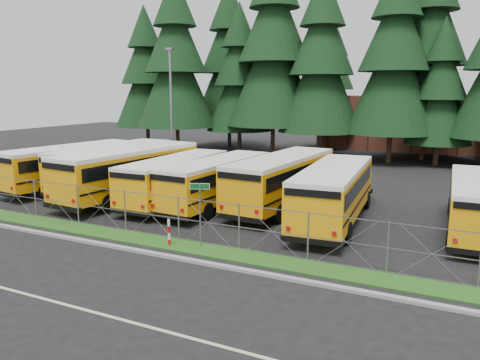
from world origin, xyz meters
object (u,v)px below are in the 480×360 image
object	(u,v)px
bus_5	(285,181)
street_sign	(200,201)
bus_1	(117,167)
bus_0	(76,167)
bus_6	(335,194)
bus_east	(476,206)
light_standard	(171,104)
bus_3	(179,180)
bus_2	(135,173)
striped_bollard	(169,233)
bus_4	(220,183)

from	to	relation	value
bus_5	street_sign	world-z (taller)	bus_5
bus_1	street_sign	xyz separation A→B (m)	(11.28, -7.97, 0.53)
bus_0	street_sign	distance (m)	15.63
bus_6	bus_east	world-z (taller)	bus_6
light_standard	bus_3	bearing A→B (deg)	-54.22
bus_2	bus_3	bearing A→B (deg)	10.49
bus_2	street_sign	distance (m)	10.53
bus_0	bus_3	xyz separation A→B (m)	(8.62, -0.39, -0.11)
bus_5	street_sign	bearing A→B (deg)	-90.68
bus_6	striped_bollard	distance (m)	8.72
bus_3	bus_5	world-z (taller)	bus_5
bus_0	bus_east	xyz separation A→B (m)	(24.48, 0.50, -0.15)
bus_1	bus_4	distance (m)	8.58
bus_1	light_standard	bearing A→B (deg)	101.84
bus_3	bus_6	bearing A→B (deg)	-2.29
bus_0	bus_4	size ratio (longest dim) A/B	1.07
bus_4	bus_2	bearing A→B (deg)	-170.42
bus_0	bus_3	distance (m)	8.63
bus_0	light_standard	world-z (taller)	light_standard
bus_4	bus_6	world-z (taller)	bus_6
bus_0	bus_6	size ratio (longest dim) A/B	1.01
bus_5	bus_1	bearing A→B (deg)	-174.52
bus_2	bus_4	distance (m)	5.71
bus_east	bus_0	bearing A→B (deg)	179.55
bus_1	bus_2	xyz separation A→B (m)	(2.84, -1.70, 0.07)
light_standard	striped_bollard	bearing A→B (deg)	-56.36
bus_4	bus_east	size ratio (longest dim) A/B	1.04
bus_6	bus_1	bearing A→B (deg)	169.92
bus_1	light_standard	xyz separation A→B (m)	(-1.99, 9.57, 4.00)
bus_0	striped_bollard	size ratio (longest dim) A/B	9.38
light_standard	street_sign	bearing A→B (deg)	-52.90
bus_1	light_standard	world-z (taller)	light_standard
bus_5	bus_east	xyz separation A→B (m)	(9.83, -0.83, -0.17)
bus_1	bus_2	size ratio (longest dim) A/B	0.96
bus_6	street_sign	bearing A→B (deg)	-126.87
street_sign	bus_2	bearing A→B (deg)	143.35
bus_3	bus_4	distance (m)	2.61
bus_6	light_standard	xyz separation A→B (m)	(-17.36, 11.17, 4.04)
bus_3	light_standard	xyz separation A→B (m)	(-7.91, 10.97, 4.13)
bus_3	street_sign	size ratio (longest dim) A/B	3.72
bus_4	bus_6	size ratio (longest dim) A/B	0.95
bus_2	striped_bollard	world-z (taller)	bus_2
bus_0	bus_6	world-z (taller)	bus_0
bus_3	street_sign	xyz separation A→B (m)	(5.36, -6.57, 0.66)
bus_5	light_standard	xyz separation A→B (m)	(-13.94, 9.25, 4.01)
bus_3	striped_bollard	size ratio (longest dim) A/B	8.70
bus_2	bus_5	xyz separation A→B (m)	(9.11, 2.01, -0.08)
bus_5	bus_6	world-z (taller)	bus_5
bus_6	bus_east	bearing A→B (deg)	5.58
bus_5	street_sign	xyz separation A→B (m)	(-0.67, -8.29, 0.54)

